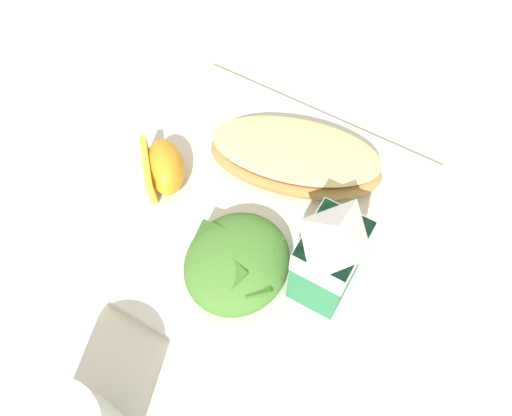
% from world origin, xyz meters
% --- Properties ---
extents(ground, '(3.00, 3.00, 0.00)m').
position_xyz_m(ground, '(0.00, 0.00, 0.00)').
color(ground, beige).
extents(white_plate, '(0.28, 0.28, 0.02)m').
position_xyz_m(white_plate, '(0.00, 0.00, 0.01)').
color(white_plate, white).
rests_on(white_plate, ground).
extents(cheesy_pizza_bread, '(0.12, 0.19, 0.04)m').
position_xyz_m(cheesy_pizza_bread, '(-0.06, 0.01, 0.03)').
color(cheesy_pizza_bread, tan).
rests_on(cheesy_pizza_bread, white_plate).
extents(green_salad_pile, '(0.10, 0.09, 0.04)m').
position_xyz_m(green_salad_pile, '(0.06, 0.02, 0.04)').
color(green_salad_pile, '#4C8433').
rests_on(green_salad_pile, white_plate).
extents(milk_carton, '(0.06, 0.05, 0.11)m').
position_xyz_m(milk_carton, '(0.03, 0.09, 0.08)').
color(milk_carton, '#2D8451').
rests_on(milk_carton, white_plate).
extents(orange_wedge_front, '(0.07, 0.07, 0.04)m').
position_xyz_m(orange_wedge_front, '(0.01, -0.10, 0.04)').
color(orange_wedge_front, orange).
rests_on(orange_wedge_front, white_plate).
extents(paper_napkin, '(0.14, 0.14, 0.00)m').
position_xyz_m(paper_napkin, '(-0.24, -0.01, 0.00)').
color(paper_napkin, white).
rests_on(paper_napkin, ground).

